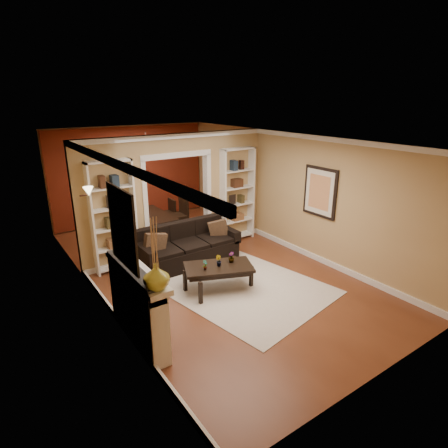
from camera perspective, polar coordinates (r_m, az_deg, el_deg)
floor at (r=8.00m, az=-2.71°, el=-6.73°), size 8.00×8.00×0.00m
ceiling at (r=7.25m, az=-3.05°, el=12.88°), size 8.00×8.00×0.00m
wall_back at (r=11.02m, az=-14.02°, el=7.36°), size 8.00×0.00×8.00m
wall_front at (r=4.83m, az=23.41°, el=-8.74°), size 8.00×0.00×8.00m
wall_left at (r=6.67m, az=-19.51°, el=-0.67°), size 0.00×8.00×8.00m
wall_right at (r=8.86m, az=9.63°, el=4.89°), size 0.00×8.00×8.00m
partition_wall at (r=8.52m, az=-7.15°, el=4.45°), size 4.50×0.15×2.70m
red_back_panel at (r=11.00m, az=-13.95°, el=7.18°), size 4.44×0.04×2.64m
dining_window at (r=10.92m, az=-13.97°, el=8.33°), size 0.78×0.03×0.98m
area_rug at (r=7.38m, az=1.69°, el=-9.01°), size 3.04×3.83×0.01m
sofa at (r=8.10m, az=-5.47°, el=-3.14°), size 2.19×0.94×0.85m
pillow_left at (r=7.69m, az=-10.48°, el=-2.88°), size 0.46×0.15×0.46m
pillow_right at (r=8.39m, az=-0.83°, el=-0.82°), size 0.42×0.30×0.41m
coffee_table at (r=7.09m, az=-0.84°, el=-8.12°), size 1.41×1.10×0.47m
plant_left at (r=6.81m, az=-2.90°, el=-6.26°), size 0.12×0.11×0.19m
plant_center at (r=6.94m, az=-0.85°, el=-5.63°), size 0.11×0.13×0.21m
plant_right at (r=7.10m, az=1.11°, el=-5.09°), size 0.12×0.12×0.20m
bookshelf_left at (r=7.85m, az=-16.54°, el=1.01°), size 0.90×0.30×2.30m
bookshelf_right at (r=9.23m, az=1.96°, el=4.43°), size 0.90×0.30×2.30m
fireplace at (r=5.72m, az=-12.84°, el=-11.89°), size 0.32×1.70×1.16m
vase at (r=4.79m, az=-10.27°, el=-7.86°), size 0.43×0.43×0.35m
mirror at (r=5.16m, az=-15.25°, el=-0.57°), size 0.03×0.95×1.10m
wall_sconce at (r=7.07m, az=-20.39°, el=4.39°), size 0.18×0.18×0.22m
framed_art at (r=8.12m, az=14.39°, el=4.73°), size 0.04×0.85×1.05m
dining_table at (r=9.94m, az=-10.98°, el=-0.06°), size 1.60×0.89×0.56m
dining_chair_nw at (r=9.43m, az=-13.35°, el=-0.11°), size 0.60×0.60×0.93m
dining_chair_ne at (r=9.84m, az=-7.42°, el=1.13°), size 0.50×0.50×0.95m
dining_chair_sw at (r=9.97m, az=-14.62°, el=0.64°), size 0.56×0.56×0.86m
dining_chair_se at (r=10.38m, az=-8.93°, el=1.57°), size 0.51×0.51×0.80m
chandelier at (r=9.72m, az=-11.51°, el=10.05°), size 0.50×0.50×0.30m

